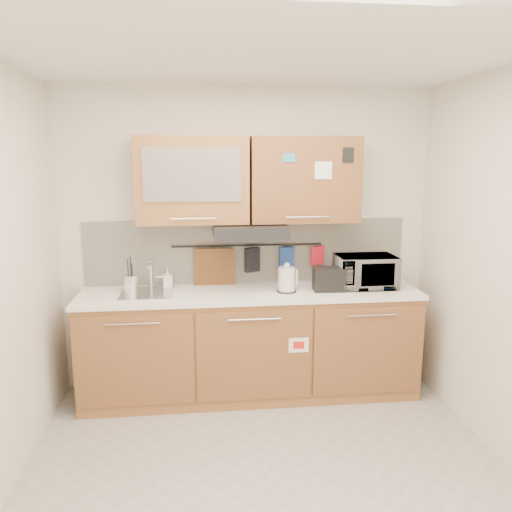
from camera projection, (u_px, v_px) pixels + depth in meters
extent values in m
plane|color=#9E9993|center=(270.00, 480.00, 3.17)|extent=(3.20, 3.20, 0.00)
plane|color=white|center=(272.00, 46.00, 2.66)|extent=(3.20, 3.20, 0.00)
plane|color=silver|center=(247.00, 240.00, 4.38)|extent=(3.20, 0.00, 3.20)
cube|color=#B0733E|center=(251.00, 345.00, 4.25)|extent=(2.80, 0.60, 0.88)
cube|color=black|center=(251.00, 387.00, 4.33)|extent=(2.80, 0.54, 0.10)
cube|color=brown|center=(134.00, 361.00, 3.84)|extent=(0.91, 0.02, 0.74)
cylinder|color=silver|center=(132.00, 324.00, 3.76)|extent=(0.41, 0.01, 0.01)
cube|color=brown|center=(255.00, 356.00, 3.94)|extent=(0.91, 0.02, 0.74)
cylinder|color=silver|center=(255.00, 319.00, 3.86)|extent=(0.41, 0.01, 0.01)
cube|color=brown|center=(369.00, 351.00, 4.05)|extent=(0.91, 0.02, 0.74)
cylinder|color=silver|center=(372.00, 315.00, 3.96)|extent=(0.41, 0.01, 0.01)
cube|color=white|center=(251.00, 293.00, 4.15)|extent=(2.82, 0.62, 0.04)
cube|color=silver|center=(247.00, 251.00, 4.39)|extent=(2.80, 0.02, 0.56)
cube|color=#B0733E|center=(193.00, 180.00, 4.05)|extent=(0.90, 0.35, 0.70)
cube|color=silver|center=(192.00, 175.00, 3.86)|extent=(0.76, 0.02, 0.42)
cube|color=brown|center=(304.00, 180.00, 4.15)|extent=(0.90, 0.35, 0.70)
cube|color=white|center=(323.00, 170.00, 3.97)|extent=(0.14, 0.00, 0.14)
cube|color=black|center=(250.00, 230.00, 4.11)|extent=(0.60, 0.46, 0.10)
cube|color=silver|center=(147.00, 294.00, 4.07)|extent=(0.42, 0.40, 0.03)
cylinder|color=silver|center=(151.00, 275.00, 4.20)|extent=(0.03, 0.03, 0.24)
cylinder|color=silver|center=(149.00, 265.00, 4.10)|extent=(0.02, 0.18, 0.02)
cylinder|color=black|center=(248.00, 245.00, 4.34)|extent=(1.30, 0.02, 0.02)
cylinder|color=silver|center=(131.00, 284.00, 4.08)|extent=(0.14, 0.14, 0.15)
cylinder|color=black|center=(128.00, 276.00, 4.07)|extent=(0.01, 0.01, 0.28)
cylinder|color=black|center=(132.00, 278.00, 4.06)|extent=(0.01, 0.01, 0.25)
cylinder|color=black|center=(131.00, 274.00, 4.08)|extent=(0.01, 0.01, 0.30)
cylinder|color=black|center=(129.00, 280.00, 4.05)|extent=(0.01, 0.01, 0.22)
cylinder|color=silver|center=(287.00, 280.00, 4.10)|extent=(0.18, 0.18, 0.21)
sphere|color=silver|center=(287.00, 265.00, 4.08)|extent=(0.05, 0.05, 0.05)
cube|color=silver|center=(296.00, 277.00, 4.14)|extent=(0.03, 0.03, 0.13)
cylinder|color=black|center=(286.00, 291.00, 4.12)|extent=(0.16, 0.16, 0.01)
cube|color=black|center=(329.00, 279.00, 4.14)|extent=(0.27, 0.17, 0.20)
cube|color=black|center=(324.00, 269.00, 4.12)|extent=(0.08, 0.12, 0.01)
cube|color=black|center=(335.00, 268.00, 4.13)|extent=(0.08, 0.12, 0.01)
imported|color=#999999|center=(365.00, 271.00, 4.25)|extent=(0.50, 0.34, 0.27)
imported|color=#999999|center=(168.00, 278.00, 4.23)|extent=(0.08, 0.08, 0.17)
cube|color=brown|center=(214.00, 273.00, 4.34)|extent=(0.35, 0.03, 0.43)
cube|color=navy|center=(287.00, 259.00, 4.38)|extent=(0.13, 0.04, 0.22)
cube|color=black|center=(252.00, 260.00, 4.35)|extent=(0.14, 0.09, 0.21)
cube|color=red|center=(317.00, 256.00, 4.41)|extent=(0.13, 0.07, 0.16)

